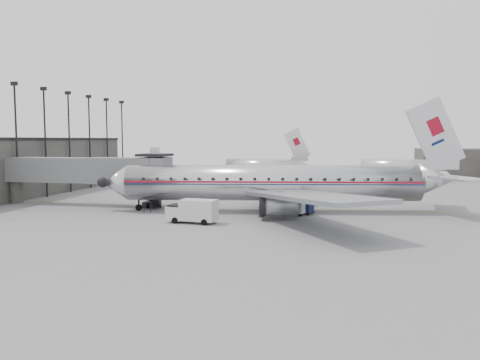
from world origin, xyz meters
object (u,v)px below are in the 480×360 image
object	(u,v)px
baggage_cart_white	(296,206)
ramp_worker	(212,202)
baggage_cart_navy	(303,206)
airliner	(279,183)
service_van	(193,211)

from	to	relation	value
baggage_cart_white	ramp_worker	size ratio (longest dim) A/B	1.47
baggage_cart_navy	ramp_worker	xyz separation A→B (m)	(-10.43, 1.00, -0.01)
airliner	baggage_cart_white	bearing A→B (deg)	-51.79
ramp_worker	baggage_cart_navy	bearing A→B (deg)	-29.29
airliner	service_van	xyz separation A→B (m)	(-7.36, -8.73, -2.01)
baggage_cart_navy	baggage_cart_white	distance (m)	0.97
airliner	baggage_cart_white	distance (m)	3.57
baggage_cart_navy	baggage_cart_white	size ratio (longest dim) A/B	0.97
airliner	service_van	distance (m)	11.60
airliner	baggage_cart_navy	bearing A→B (deg)	-32.24
service_van	ramp_worker	world-z (taller)	service_van
airliner	ramp_worker	bearing A→B (deg)	171.65
airliner	baggage_cart_navy	xyz separation A→B (m)	(2.67, -1.13, -2.31)
ramp_worker	baggage_cart_white	bearing A→B (deg)	-33.73
service_van	ramp_worker	bearing A→B (deg)	99.17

